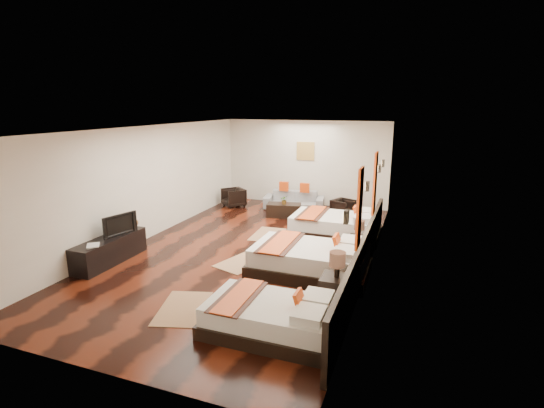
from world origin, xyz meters
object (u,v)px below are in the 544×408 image
at_px(bed_near, 271,317).
at_px(sofa, 294,200).
at_px(bed_mid, 311,260).
at_px(nightstand_b, 358,244).
at_px(tv_console, 110,250).
at_px(table_plant, 284,200).
at_px(bed_far, 336,225).
at_px(armchair_left, 234,197).
at_px(armchair_right, 343,208).
at_px(coffee_table, 284,210).
at_px(figurine, 131,221).
at_px(tv, 118,224).
at_px(book, 86,246).
at_px(nightstand_a, 336,289).

bearing_deg(bed_near, sofa, 104.49).
height_order(bed_mid, nightstand_b, bed_mid).
height_order(tv_console, sofa, sofa).
relative_size(nightstand_b, table_plant, 3.16).
height_order(nightstand_b, sofa, nightstand_b).
height_order(bed_far, armchair_left, bed_far).
bearing_deg(armchair_right, nightstand_b, -139.91).
bearing_deg(bed_far, coffee_table, 144.29).
relative_size(figurine, table_plant, 1.21).
distance_m(bed_mid, sofa, 5.22).
bearing_deg(bed_near, nightstand_b, 78.04).
distance_m(tv, figurine, 0.49).
distance_m(nightstand_b, tv, 5.27).
bearing_deg(nightstand_b, book, -150.71).
bearing_deg(bed_near, tv_console, 161.69).
bearing_deg(figurine, sofa, 64.94).
relative_size(nightstand_b, tv_console, 0.46).
bearing_deg(bed_mid, coffee_table, 115.81).
bearing_deg(armchair_right, figurine, 162.40).
bearing_deg(book, bed_near, -10.42).
height_order(bed_far, tv_console, bed_far).
xyz_separation_m(bed_mid, armchair_left, (-3.81, 4.44, 0.00)).
relative_size(armchair_right, table_plant, 2.26).
bearing_deg(armchair_right, coffee_table, 133.30).
bearing_deg(sofa, tv, -122.52).
relative_size(tv_console, table_plant, 6.84).
xyz_separation_m(bed_mid, book, (-4.20, -1.49, 0.26)).
distance_m(nightstand_b, tv_console, 5.39).
bearing_deg(figurine, tv_console, -90.00).
bearing_deg(sofa, bed_mid, -79.08).
relative_size(bed_far, nightstand_a, 2.27).
xyz_separation_m(bed_far, tv_console, (-4.20, -3.38, -0.02)).
distance_m(tv, armchair_right, 6.45).
relative_size(armchair_left, coffee_table, 0.67).
xyz_separation_m(armchair_left, coffee_table, (1.96, -0.61, -0.10)).
bearing_deg(figurine, nightstand_a, -12.11).
height_order(sofa, coffee_table, sofa).
xyz_separation_m(tv, armchair_right, (3.98, 5.05, -0.51)).
height_order(bed_near, tv_console, bed_near).
bearing_deg(tv, book, -168.25).
height_order(bed_far, nightstand_b, bed_far).
bearing_deg(table_plant, tv_console, -117.08).
distance_m(figurine, armchair_right, 6.10).
bearing_deg(figurine, bed_near, -26.87).
height_order(tv, book, tv).
xyz_separation_m(bed_near, bed_far, (0.00, 4.77, 0.04)).
bearing_deg(book, figurine, 90.00).
height_order(nightstand_a, book, nightstand_a).
bearing_deg(nightstand_b, figurine, -163.98).
relative_size(bed_mid, figurine, 7.25).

